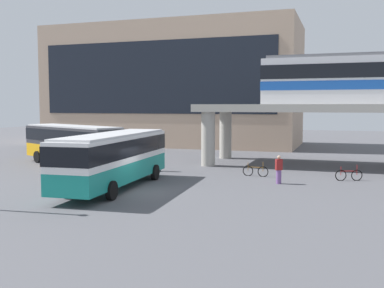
% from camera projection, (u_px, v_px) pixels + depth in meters
% --- Properties ---
extents(ground_plane, '(120.00, 120.00, 0.00)m').
position_uv_depth(ground_plane, '(191.00, 169.00, 34.90)').
color(ground_plane, '#515156').
extents(station_building, '(30.83, 12.78, 14.57)m').
position_uv_depth(station_building, '(174.00, 86.00, 57.11)').
color(station_building, tan).
rests_on(station_building, ground_plane).
extents(elevated_platform, '(26.42, 7.21, 4.93)m').
position_uv_depth(elevated_platform, '(368.00, 113.00, 34.99)').
color(elevated_platform, '#ADA89E').
rests_on(elevated_platform, ground_plane).
extents(bus_main, '(3.25, 11.18, 3.22)m').
position_uv_depth(bus_main, '(114.00, 155.00, 26.35)').
color(bus_main, teal).
rests_on(bus_main, ground_plane).
extents(bus_secondary, '(11.05, 7.07, 3.22)m').
position_uv_depth(bus_secondary, '(73.00, 141.00, 36.75)').
color(bus_secondary, orange).
rests_on(bus_secondary, ground_plane).
extents(bicycle_red, '(1.69, 0.70, 1.04)m').
position_uv_depth(bicycle_red, '(349.00, 175.00, 29.27)').
color(bicycle_red, black).
rests_on(bicycle_red, ground_plane).
extents(bicycle_brown, '(1.79, 0.16, 1.04)m').
position_uv_depth(bicycle_brown, '(255.00, 171.00, 31.09)').
color(bicycle_brown, black).
rests_on(bicycle_brown, ground_plane).
extents(pedestrian_by_bike_rack, '(0.48, 0.42, 1.76)m').
position_uv_depth(pedestrian_by_bike_rack, '(279.00, 170.00, 28.06)').
color(pedestrian_by_bike_rack, '#724C8C').
rests_on(pedestrian_by_bike_rack, ground_plane).
extents(pedestrian_near_building, '(0.48, 0.44, 1.81)m').
position_uv_depth(pedestrian_near_building, '(159.00, 160.00, 33.44)').
color(pedestrian_near_building, '#26262D').
rests_on(pedestrian_near_building, ground_plane).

